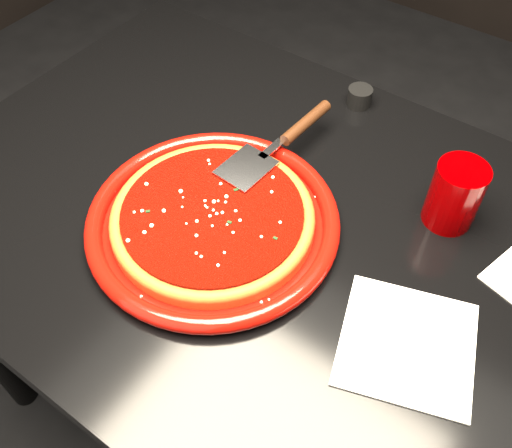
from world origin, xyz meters
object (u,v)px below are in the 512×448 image
Objects in this scene: cup at (455,195)px; ramekin at (360,97)px; table at (272,339)px; plate at (213,221)px; pizza_server at (279,143)px.

ramekin is (-0.25, 0.17, -0.04)m from cup.
plate is (-0.08, -0.06, 0.39)m from table.
plate is 1.33× the size of pizza_server.
cup is (0.29, 0.23, 0.04)m from plate.
cup reaches higher than plate.
cup is at bearing 38.04° from table.
table is 4.06× the size of pizza_server.
pizza_server is at bearing -169.68° from cup.
plate is 0.37m from cup.
pizza_server is (-0.07, 0.11, 0.42)m from table.
pizza_server is at bearing 89.03° from plate.
cup is 2.38× the size of ramekin.
table is 11.01× the size of cup.
table is 0.52m from ramekin.
table is 26.16× the size of ramekin.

